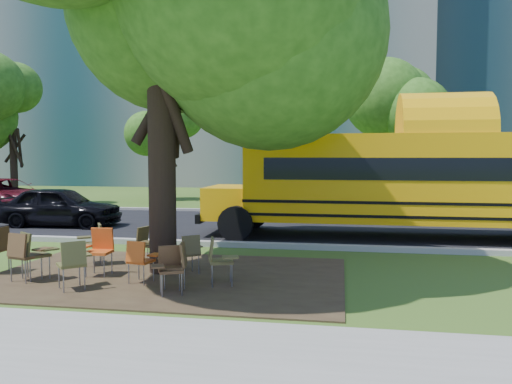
% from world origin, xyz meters
% --- Properties ---
extents(ground, '(160.00, 160.00, 0.00)m').
position_xyz_m(ground, '(0.00, 0.00, 0.00)').
color(ground, '#304C17').
rests_on(ground, ground).
extents(dirt_patch, '(7.00, 4.50, 0.03)m').
position_xyz_m(dirt_patch, '(1.00, -0.50, 0.01)').
color(dirt_patch, '#382819').
rests_on(dirt_patch, ground).
extents(asphalt_road, '(80.00, 8.00, 0.04)m').
position_xyz_m(asphalt_road, '(0.00, 7.00, 0.02)').
color(asphalt_road, black).
rests_on(asphalt_road, ground).
extents(kerb_near, '(80.00, 0.25, 0.14)m').
position_xyz_m(kerb_near, '(0.00, 3.00, 0.07)').
color(kerb_near, gray).
rests_on(kerb_near, ground).
extents(kerb_far, '(80.00, 0.25, 0.14)m').
position_xyz_m(kerb_far, '(0.00, 11.10, 0.07)').
color(kerb_far, gray).
rests_on(kerb_far, ground).
extents(building_main, '(38.00, 16.00, 22.00)m').
position_xyz_m(building_main, '(-8.00, 36.00, 11.00)').
color(building_main, slate).
rests_on(building_main, ground).
extents(bg_tree_0, '(5.20, 5.20, 7.18)m').
position_xyz_m(bg_tree_0, '(-12.00, 13.00, 4.57)').
color(bg_tree_0, black).
rests_on(bg_tree_0, ground).
extents(bg_tree_2, '(4.80, 4.80, 6.62)m').
position_xyz_m(bg_tree_2, '(-5.00, 16.00, 4.21)').
color(bg_tree_2, black).
rests_on(bg_tree_2, ground).
extents(bg_tree_3, '(5.60, 5.60, 7.84)m').
position_xyz_m(bg_tree_3, '(8.00, 14.00, 5.03)').
color(bg_tree_3, black).
rests_on(bg_tree_3, ground).
extents(school_bus, '(12.46, 2.91, 3.04)m').
position_xyz_m(school_bus, '(7.12, 5.12, 1.76)').
color(school_bus, '#EAA207').
rests_on(school_bus, ground).
extents(chair_0, '(0.73, 0.57, 0.97)m').
position_xyz_m(chair_0, '(-1.51, -1.39, 0.60)').
color(chair_0, '#4D341B').
rests_on(chair_0, ground).
extents(chair_1, '(0.81, 0.64, 0.95)m').
position_xyz_m(chair_1, '(-1.43, -1.24, 0.59)').
color(chair_1, '#47441E').
rests_on(chair_1, ground).
extents(chair_2, '(0.62, 0.79, 0.92)m').
position_xyz_m(chair_2, '(-0.27, -1.79, 0.57)').
color(chair_2, brown).
rests_on(chair_2, ground).
extents(chair_3, '(0.63, 0.60, 0.97)m').
position_xyz_m(chair_3, '(-0.37, -0.67, 0.60)').
color(chair_3, '#CF4E16').
rests_on(chair_3, ground).
extents(chair_4, '(0.62, 0.49, 0.84)m').
position_xyz_m(chair_4, '(0.73, -1.16, 0.52)').
color(chair_4, '#B94B13').
rests_on(chair_4, ground).
extents(chair_5, '(0.58, 0.68, 0.85)m').
position_xyz_m(chair_5, '(1.49, -1.72, 0.53)').
color(chair_5, '#50341C').
rests_on(chair_5, ground).
extents(chair_6, '(0.63, 0.61, 0.91)m').
position_xyz_m(chair_6, '(1.57, -1.60, 0.56)').
color(chair_6, '#4F361C').
rests_on(chair_6, ground).
extents(chair_7, '(0.68, 0.62, 0.91)m').
position_xyz_m(chair_7, '(2.20, -1.06, 0.56)').
color(chair_7, brown).
rests_on(chair_7, ground).
extents(chair_9, '(0.77, 0.62, 0.93)m').
position_xyz_m(chair_9, '(-0.94, 0.25, 0.57)').
color(chair_9, '#47401F').
rests_on(chair_9, ground).
extents(chair_10, '(0.50, 0.64, 0.83)m').
position_xyz_m(chair_10, '(0.13, 0.58, 0.52)').
color(chair_10, '#483D1F').
rests_on(chair_10, ground).
extents(chair_11, '(0.56, 0.71, 0.83)m').
position_xyz_m(chair_11, '(1.41, -0.27, 0.51)').
color(chair_11, '#4F4322').
rests_on(chair_11, ground).
extents(black_car, '(4.20, 1.87, 1.41)m').
position_xyz_m(black_car, '(-5.10, 5.73, 0.70)').
color(black_car, black).
rests_on(black_car, ground).
extents(bg_car_red, '(5.89, 4.39, 1.49)m').
position_xyz_m(bg_car_red, '(-9.74, 9.15, 0.74)').
color(bg_car_red, '#4F0D18').
rests_on(bg_car_red, ground).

